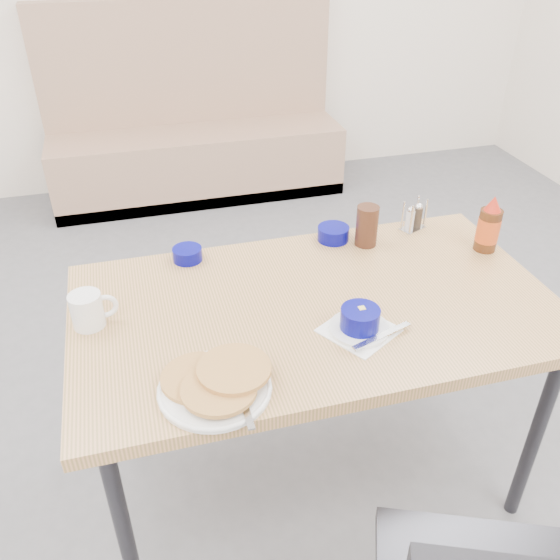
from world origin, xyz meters
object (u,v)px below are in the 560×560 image
object	(u,v)px
pancake_plate	(216,383)
amber_tumbler	(367,226)
butter_bowl	(333,234)
creamer_bowl	(187,254)
syrup_bottle	(489,227)
condiment_caddy	(414,219)
grits_setting	(360,322)
dining_table	(315,320)
coffee_mug	(88,310)
booth_bench	(196,141)

from	to	relation	value
pancake_plate	amber_tumbler	xyz separation A→B (m)	(0.61, 0.56, 0.05)
butter_bowl	creamer_bowl	bearing A→B (deg)	180.00
syrup_bottle	condiment_caddy	bearing A→B (deg)	130.69
creamer_bowl	butter_bowl	world-z (taller)	butter_bowl
pancake_plate	grits_setting	world-z (taller)	grits_setting
amber_tumbler	syrup_bottle	bearing A→B (deg)	-20.33
grits_setting	butter_bowl	bearing A→B (deg)	78.39
condiment_caddy	butter_bowl	bearing A→B (deg)	156.45
grits_setting	butter_bowl	world-z (taller)	grits_setting
dining_table	grits_setting	distance (m)	0.20
amber_tumbler	condiment_caddy	bearing A→B (deg)	15.76
pancake_plate	dining_table	bearing A→B (deg)	38.79
coffee_mug	creamer_bowl	distance (m)	0.41
butter_bowl	condiment_caddy	distance (m)	0.30
butter_bowl	condiment_caddy	xyz separation A→B (m)	(0.30, 0.00, 0.01)
grits_setting	syrup_bottle	xyz separation A→B (m)	(0.57, 0.30, 0.05)
butter_bowl	condiment_caddy	world-z (taller)	condiment_caddy
coffee_mug	syrup_bottle	xyz separation A→B (m)	(1.27, 0.08, 0.03)
booth_bench	dining_table	distance (m)	2.56
pancake_plate	grits_setting	bearing A→B (deg)	16.14
butter_bowl	syrup_bottle	world-z (taller)	syrup_bottle
coffee_mug	grits_setting	size ratio (longest dim) A/B	0.50
booth_bench	coffee_mug	bearing A→B (deg)	-104.36
creamer_bowl	condiment_caddy	world-z (taller)	condiment_caddy
grits_setting	amber_tumbler	size ratio (longest dim) A/B	1.85
coffee_mug	creamer_bowl	xyz separation A→B (m)	(0.31, 0.27, -0.03)
pancake_plate	syrup_bottle	xyz separation A→B (m)	(0.98, 0.42, 0.06)
booth_bench	coffee_mug	distance (m)	2.59
dining_table	pancake_plate	world-z (taller)	pancake_plate
booth_bench	creamer_bowl	bearing A→B (deg)	-98.45
coffee_mug	syrup_bottle	bearing A→B (deg)	3.48
pancake_plate	booth_bench	bearing A→B (deg)	83.02
condiment_caddy	syrup_bottle	xyz separation A→B (m)	(0.17, -0.19, 0.05)
syrup_bottle	creamer_bowl	bearing A→B (deg)	168.61
coffee_mug	amber_tumbler	xyz separation A→B (m)	(0.90, 0.21, 0.02)
grits_setting	creamer_bowl	distance (m)	0.64
butter_bowl	syrup_bottle	size ratio (longest dim) A/B	0.56
booth_bench	pancake_plate	xyz separation A→B (m)	(-0.34, -2.81, 0.43)
coffee_mug	condiment_caddy	distance (m)	1.14
booth_bench	syrup_bottle	size ratio (longest dim) A/B	9.83
grits_setting	coffee_mug	bearing A→B (deg)	162.32
creamer_bowl	dining_table	bearing A→B (deg)	-46.20
booth_bench	butter_bowl	size ratio (longest dim) A/B	17.70
grits_setting	amber_tumbler	distance (m)	0.48
grits_setting	butter_bowl	xyz separation A→B (m)	(0.10, 0.50, -0.01)
butter_bowl	condiment_caddy	bearing A→B (deg)	0.00
booth_bench	dining_table	size ratio (longest dim) A/B	1.36
creamer_bowl	butter_bowl	xyz separation A→B (m)	(0.50, 0.00, 0.00)
pancake_plate	butter_bowl	world-z (taller)	same
booth_bench	syrup_bottle	xyz separation A→B (m)	(0.64, -2.39, 0.49)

